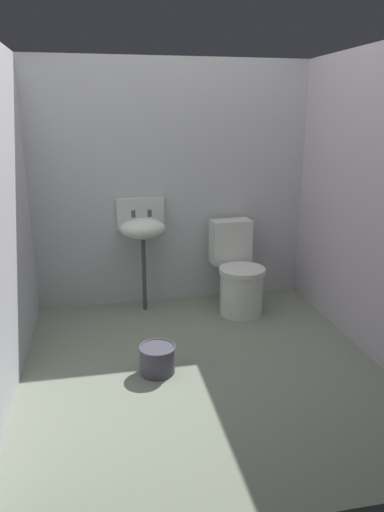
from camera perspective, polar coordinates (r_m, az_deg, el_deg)
ground_plane at (r=3.42m, az=1.01°, el=-13.41°), size 2.86×2.80×0.08m
wall_back at (r=4.22m, az=-2.56°, el=8.62°), size 2.86×0.10×2.15m
wall_right at (r=3.60m, az=21.18°, el=6.00°), size 0.10×2.60×2.15m
toilet_near_wall at (r=4.14m, az=5.69°, el=-2.41°), size 0.43×0.62×0.78m
sink at (r=4.04m, az=-6.12°, el=3.51°), size 0.42×0.35×0.99m
bucket at (r=3.24m, az=-4.29°, el=-12.45°), size 0.25×0.25×0.19m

